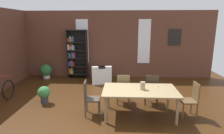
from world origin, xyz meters
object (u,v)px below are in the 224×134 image
object	(u,v)px
potted_plant_corner	(46,71)
dining_table	(140,92)
dining_chair_head_right	(191,99)
potted_plant_by_shelf	(44,94)
vase_on_table	(143,86)
armchair_white	(101,76)
dining_chair_head_left	(90,97)
dining_chair_far_left	(123,88)
dining_chair_far_right	(152,88)
bookshelf_tall	(76,54)

from	to	relation	value
potted_plant_corner	dining_table	bearing A→B (deg)	-40.89
dining_chair_head_right	potted_plant_by_shelf	size ratio (longest dim) A/B	1.71
vase_on_table	armchair_white	xyz separation A→B (m)	(-1.42, 2.95, -0.57)
dining_chair_head_right	armchair_white	distance (m)	4.01
dining_chair_head_left	dining_chair_far_left	xyz separation A→B (m)	(0.91, 0.78, 0.00)
dining_chair_far_right	bookshelf_tall	size ratio (longest dim) A/B	0.43
dining_table	bookshelf_tall	size ratio (longest dim) A/B	0.89
armchair_white	potted_plant_corner	xyz separation A→B (m)	(-2.59, 0.47, 0.08)
dining_chair_head_left	dining_chair_far_left	world-z (taller)	same
dining_table	dining_chair_far_right	world-z (taller)	dining_chair_far_right
vase_on_table	dining_chair_head_left	size ratio (longest dim) A/B	0.22
potted_plant_corner	dining_chair_head_right	bearing A→B (deg)	-32.81
dining_chair_head_left	potted_plant_corner	bearing A→B (deg)	127.19
bookshelf_tall	potted_plant_by_shelf	distance (m)	3.11
vase_on_table	dining_chair_head_right	xyz separation A→B (m)	(1.28, 0.00, -0.34)
dining_chair_far_right	dining_chair_far_left	world-z (taller)	same
armchair_white	potted_plant_by_shelf	xyz separation A→B (m)	(-1.55, -2.30, 0.04)
vase_on_table	dining_chair_far_left	distance (m)	0.99
armchair_white	bookshelf_tall	bearing A→B (deg)	150.65
armchair_white	potted_plant_corner	size ratio (longest dim) A/B	1.44
dining_chair_head_right	bookshelf_tall	distance (m)	5.40
dining_chair_far_left	bookshelf_tall	xyz separation A→B (m)	(-2.15, 2.87, 0.60)
bookshelf_tall	armchair_white	size ratio (longest dim) A/B	2.35
dining_chair_far_right	armchair_white	world-z (taller)	dining_chair_far_right
vase_on_table	dining_chair_far_left	bearing A→B (deg)	123.10
dining_chair_head_left	potted_plant_corner	xyz separation A→B (m)	(-2.60, 3.42, -0.16)
bookshelf_tall	dining_table	bearing A→B (deg)	-54.64
dining_chair_far_right	vase_on_table	bearing A→B (deg)	-115.12
armchair_white	vase_on_table	bearing A→B (deg)	-64.27
vase_on_table	dining_chair_head_left	world-z (taller)	vase_on_table
bookshelf_tall	potted_plant_by_shelf	size ratio (longest dim) A/B	3.95
dining_chair_head_right	potted_plant_by_shelf	bearing A→B (deg)	171.31
dining_chair_head_left	potted_plant_by_shelf	bearing A→B (deg)	157.01
dining_chair_far_left	dining_chair_head_right	bearing A→B (deg)	-23.36
dining_table	vase_on_table	distance (m)	0.19
dining_table	potted_plant_by_shelf	distance (m)	2.99
vase_on_table	bookshelf_tall	xyz separation A→B (m)	(-2.66, 3.64, 0.26)
potted_plant_by_shelf	dining_chair_head_right	bearing A→B (deg)	-8.69
dining_chair_far_left	dining_chair_head_right	world-z (taller)	same
vase_on_table	potted_plant_by_shelf	bearing A→B (deg)	167.59
dining_chair_far_left	potted_plant_by_shelf	world-z (taller)	dining_chair_far_left
potted_plant_corner	dining_chair_head_left	bearing A→B (deg)	-52.81
vase_on_table	armchair_white	size ratio (longest dim) A/B	0.22
dining_chair_far_right	armchair_white	size ratio (longest dim) A/B	1.01
dining_chair_head_right	dining_chair_far_left	bearing A→B (deg)	156.64
dining_chair_head_left	dining_chair_head_right	xyz separation A→B (m)	(2.70, 0.01, 0.00)
vase_on_table	dining_chair_far_right	size ratio (longest dim) A/B	0.22
vase_on_table	dining_chair_far_left	xyz separation A→B (m)	(-0.51, 0.78, -0.34)
dining_chair_far_right	potted_plant_by_shelf	xyz separation A→B (m)	(-3.33, -0.12, -0.19)
dining_chair_far_left	potted_plant_corner	distance (m)	4.39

